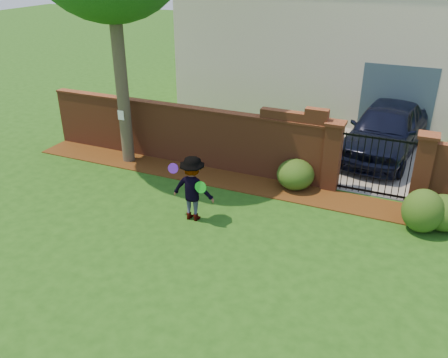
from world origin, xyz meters
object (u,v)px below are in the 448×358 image
at_px(frisbee_purple, 173,168).
at_px(man, 192,189).
at_px(frisbee_green, 201,187).
at_px(car, 383,132).

bearing_deg(frisbee_purple, man, 22.55).
bearing_deg(frisbee_green, man, 152.39).
relative_size(car, frisbee_green, 17.28).
distance_m(frisbee_purple, frisbee_green, 0.77).
distance_m(car, man, 6.71).
xyz_separation_m(man, frisbee_green, (0.31, -0.16, 0.18)).
distance_m(man, frisbee_green, 0.39).
bearing_deg(car, frisbee_purple, -116.74).
height_order(man, frisbee_green, man).
xyz_separation_m(man, frisbee_purple, (-0.38, -0.16, 0.52)).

